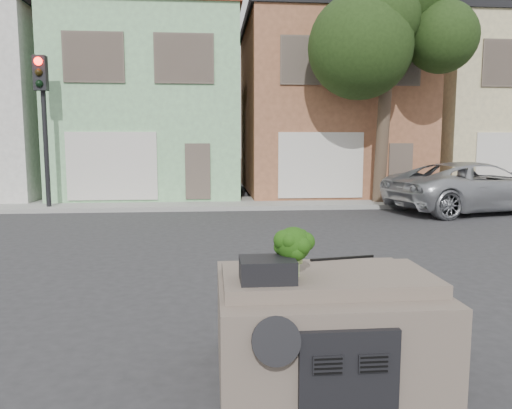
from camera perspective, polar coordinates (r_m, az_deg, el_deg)
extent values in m
plane|color=#303033|center=(7.97, 2.76, -9.75)|extent=(120.00, 120.00, 0.00)
cube|color=gray|center=(18.22, -1.76, 0.15)|extent=(40.00, 3.00, 0.15)
cube|color=#8DC88E|center=(22.23, -11.64, 10.84)|extent=(7.20, 8.20, 7.55)
cube|color=#965D3E|center=(22.66, 7.92, 10.85)|extent=(7.20, 8.20, 7.55)
cube|color=beige|center=(25.41, 24.89, 9.86)|extent=(7.20, 8.20, 7.55)
imported|color=#ABAEB3|center=(18.04, 23.63, -0.77)|extent=(6.42, 4.02, 1.65)
cube|color=black|center=(17.90, -23.04, 7.39)|extent=(0.40, 0.40, 5.10)
cube|color=#1F3412|center=(18.47, 14.42, 13.00)|extent=(4.40, 4.00, 8.50)
cube|color=#695B50|center=(4.99, 7.65, -13.57)|extent=(2.00, 1.80, 1.12)
cube|color=black|center=(4.37, 1.32, -7.46)|extent=(0.48, 0.38, 0.20)
cube|color=black|center=(5.24, 9.84, -6.06)|extent=(0.69, 0.15, 0.02)
cube|color=#183A0B|center=(4.50, 4.28, -5.33)|extent=(0.53, 0.53, 0.46)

